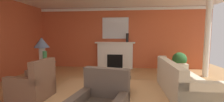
% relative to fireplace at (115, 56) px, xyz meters
% --- Properties ---
extents(ground_plane, '(9.64, 9.64, 0.00)m').
position_rel_fireplace_xyz_m(ground_plane, '(0.16, -3.15, -0.57)').
color(ground_plane, tan).
extents(wall_fireplace, '(8.01, 0.12, 2.77)m').
position_rel_fireplace_xyz_m(wall_fireplace, '(0.16, 0.21, 0.81)').
color(wall_fireplace, '#C65633').
rests_on(wall_fireplace, ground_plane).
extents(crown_moulding, '(8.01, 0.08, 0.12)m').
position_rel_fireplace_xyz_m(crown_moulding, '(0.16, 0.13, 2.12)').
color(crown_moulding, white).
extents(area_rug, '(3.24, 2.46, 0.01)m').
position_rel_fireplace_xyz_m(area_rug, '(0.19, -3.07, -0.57)').
color(area_rug, tan).
rests_on(area_rug, ground_plane).
extents(fireplace, '(1.80, 0.35, 1.21)m').
position_rel_fireplace_xyz_m(fireplace, '(0.00, 0.00, 0.00)').
color(fireplace, white).
rests_on(fireplace, ground_plane).
extents(mantel_mirror, '(1.20, 0.04, 0.96)m').
position_rel_fireplace_xyz_m(mantel_mirror, '(0.00, 0.12, 1.27)').
color(mantel_mirror, silver).
extents(sofa, '(0.91, 2.11, 0.85)m').
position_rel_fireplace_xyz_m(sofa, '(1.96, -2.96, -0.27)').
color(sofa, beige).
rests_on(sofa, ground_plane).
extents(armchair_near_window, '(0.85, 0.85, 0.95)m').
position_rel_fireplace_xyz_m(armchair_near_window, '(-1.64, -3.63, -0.27)').
color(armchair_near_window, brown).
rests_on(armchair_near_window, ground_plane).
extents(coffee_table, '(1.00, 1.00, 0.45)m').
position_rel_fireplace_xyz_m(coffee_table, '(0.19, -3.07, -0.24)').
color(coffee_table, '#3D2D1E').
rests_on(coffee_table, ground_plane).
extents(side_table, '(0.56, 0.56, 0.70)m').
position_rel_fireplace_xyz_m(side_table, '(-1.93, -2.70, -0.17)').
color(side_table, '#3D2D1E').
rests_on(side_table, ground_plane).
extents(table_lamp, '(0.44, 0.44, 0.75)m').
position_rel_fireplace_xyz_m(table_lamp, '(-1.93, -2.70, 0.65)').
color(table_lamp, beige).
rests_on(table_lamp, side_table).
extents(vase_mantel_right, '(0.12, 0.12, 0.39)m').
position_rel_fireplace_xyz_m(vase_mantel_right, '(0.55, -0.05, 0.83)').
color(vase_mantel_right, black).
rests_on(vase_mantel_right, fireplace).
extents(vase_on_side_table, '(0.12, 0.12, 0.36)m').
position_rel_fireplace_xyz_m(vase_on_side_table, '(-1.78, -2.82, 0.31)').
color(vase_on_side_table, '#33703D').
rests_on(vase_on_side_table, side_table).
extents(vase_tall_corner, '(0.32, 0.32, 0.65)m').
position_rel_fireplace_xyz_m(vase_tall_corner, '(2.05, -0.30, -0.25)').
color(vase_tall_corner, beige).
rests_on(vase_tall_corner, ground_plane).
extents(book_red_cover, '(0.22, 0.22, 0.03)m').
position_rel_fireplace_xyz_m(book_red_cover, '(0.24, -3.13, -0.11)').
color(book_red_cover, maroon).
rests_on(book_red_cover, coffee_table).
extents(potted_plant, '(0.56, 0.56, 0.83)m').
position_rel_fireplace_xyz_m(potted_plant, '(2.65, -0.59, -0.08)').
color(potted_plant, '#A8754C').
rests_on(potted_plant, ground_plane).
extents(column_white, '(0.20, 0.20, 2.77)m').
position_rel_fireplace_xyz_m(column_white, '(3.43, -1.07, 0.81)').
color(column_white, white).
rests_on(column_white, ground_plane).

